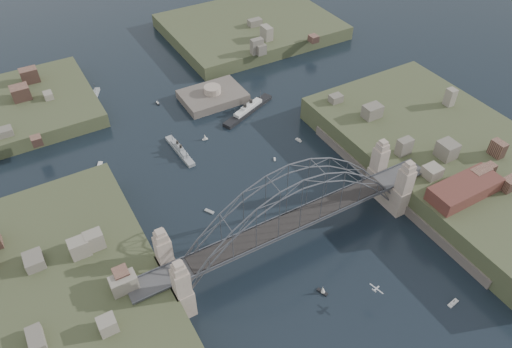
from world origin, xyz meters
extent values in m
plane|color=black|center=(0.00, 0.00, 0.00)|extent=(500.00, 500.00, 0.00)
cube|color=#464648|center=(0.00, 0.00, 8.00)|extent=(84.00, 6.00, 0.70)
cube|color=#4F525A|center=(0.00, -3.00, 8.55)|extent=(84.00, 0.25, 0.50)
cube|color=#4F525A|center=(0.00, 3.00, 8.55)|extent=(84.00, 0.25, 0.50)
cube|color=black|center=(0.00, 0.00, 8.55)|extent=(55.20, 5.20, 0.35)
cube|color=gray|center=(-31.50, -5.00, 8.85)|extent=(3.40, 3.40, 17.70)
cube|color=gray|center=(-31.50, 5.00, 8.85)|extent=(3.40, 3.40, 17.70)
cube|color=gray|center=(31.50, -5.00, 8.85)|extent=(3.40, 3.40, 17.70)
cube|color=gray|center=(31.50, 5.00, 8.85)|extent=(3.40, 3.40, 17.70)
cube|color=gray|center=(-31.50, 0.00, 4.00)|extent=(4.08, 13.80, 8.00)
cube|color=gray|center=(31.50, 0.00, 4.00)|extent=(4.08, 13.80, 8.00)
cube|color=#3B4327|center=(-58.00, 0.00, 2.00)|extent=(50.00, 90.00, 12.00)
cube|color=#534B43|center=(-35.50, 0.00, 1.00)|extent=(6.00, 70.00, 4.00)
cube|color=#3B4327|center=(58.00, 0.00, 2.00)|extent=(50.00, 90.00, 12.00)
cube|color=#534B43|center=(35.50, 0.00, 1.00)|extent=(6.00, 70.00, 4.00)
cube|color=#3B4327|center=(-55.00, 95.00, 0.50)|extent=(60.00, 45.00, 9.00)
cube|color=#3B4327|center=(50.00, 110.00, 0.75)|extent=(70.00, 55.00, 9.50)
cube|color=#534B43|center=(12.00, 70.00, -0.50)|extent=(22.00, 16.00, 7.00)
cylinder|color=gray|center=(12.00, 70.00, 4.20)|extent=(6.00, 6.00, 2.40)
cube|color=#592D26|center=(44.00, -14.00, 10.00)|extent=(20.00, 8.00, 4.00)
cube|color=#464648|center=(39.00, -28.00, 0.70)|extent=(4.00, 22.00, 1.40)
cube|color=gray|center=(-10.14, 48.35, 0.37)|extent=(3.12, 16.86, 1.49)
cube|color=gray|center=(-10.14, 48.35, 1.49)|extent=(2.16, 9.29, 1.12)
cube|color=gray|center=(-10.14, 48.35, 2.33)|extent=(1.45, 4.25, 0.74)
cylinder|color=black|center=(-10.08, 47.17, 2.98)|extent=(0.80, 0.80, 1.49)
cylinder|color=black|center=(-10.20, 49.52, 2.98)|extent=(0.80, 0.80, 1.49)
cylinder|color=#4F525A|center=(-9.88, 43.32, 2.79)|extent=(0.15, 0.15, 3.72)
cylinder|color=#4F525A|center=(-10.41, 53.37, 2.79)|extent=(0.15, 0.15, 3.72)
cube|color=gray|center=(-25.34, 91.18, 0.34)|extent=(8.00, 13.13, 1.38)
cube|color=gray|center=(-25.34, 91.18, 1.38)|extent=(4.74, 7.39, 1.03)
cube|color=gray|center=(-25.34, 91.18, 2.15)|extent=(2.51, 3.54, 0.69)
cylinder|color=black|center=(-25.78, 90.32, 2.76)|extent=(0.68, 0.68, 1.38)
cylinder|color=black|center=(-24.90, 92.04, 2.76)|extent=(0.68, 0.68, 1.38)
cylinder|color=#4F525A|center=(-27.23, 87.50, 2.59)|extent=(0.14, 0.14, 3.45)
cylinder|color=#4F525A|center=(-23.45, 94.86, 2.59)|extent=(0.14, 0.14, 3.45)
cube|color=black|center=(19.19, 56.90, 0.43)|extent=(23.04, 12.06, 1.72)
cube|color=silver|center=(19.19, 56.90, 1.72)|extent=(12.92, 7.23, 1.29)
cube|color=silver|center=(19.19, 56.90, 2.68)|extent=(6.13, 3.91, 0.86)
cylinder|color=black|center=(17.66, 56.26, 3.44)|extent=(1.16, 1.16, 1.72)
cylinder|color=black|center=(20.71, 57.54, 3.44)|extent=(1.16, 1.16, 1.72)
cylinder|color=#4F525A|center=(12.65, 54.17, 3.22)|extent=(0.17, 0.17, 4.29)
cylinder|color=#4F525A|center=(25.73, 59.63, 3.22)|extent=(0.17, 0.17, 4.29)
cube|color=silver|center=(6.89, -24.12, 5.24)|extent=(1.86, 0.73, 0.32)
cube|color=silver|center=(6.89, -24.12, 5.30)|extent=(1.11, 3.63, 0.07)
cube|color=silver|center=(6.00, -24.33, 5.41)|extent=(0.43, 1.15, 0.40)
cube|color=silver|center=(-13.36, 20.53, 0.15)|extent=(2.17, 2.80, 0.45)
cube|color=silver|center=(13.79, 30.41, 0.15)|extent=(1.20, 1.64, 0.45)
cube|color=silver|center=(-1.66, -16.19, 0.15)|extent=(1.81, 2.89, 0.45)
cylinder|color=#4F525A|center=(-1.66, -16.19, 1.20)|extent=(0.08, 0.08, 2.20)
cone|color=silver|center=(-1.66, -16.19, 1.20)|extent=(1.37, 1.51, 1.92)
cube|color=silver|center=(25.47, 34.71, 0.15)|extent=(1.29, 2.36, 0.45)
cube|color=silver|center=(25.47, 34.71, 0.55)|extent=(0.95, 1.46, 0.40)
cylinder|color=black|center=(25.47, 34.71, 1.00)|extent=(0.16, 0.16, 0.70)
cube|color=silver|center=(-34.06, 54.41, 0.15)|extent=(2.90, 3.94, 0.45)
cube|color=silver|center=(-0.54, 50.23, 0.15)|extent=(1.90, 0.91, 0.45)
cylinder|color=#4F525A|center=(-0.54, 50.23, 1.20)|extent=(0.08, 0.08, 2.20)
cone|color=silver|center=(-0.54, 50.23, 1.20)|extent=(1.40, 1.20, 1.92)
cube|color=silver|center=(22.64, -33.69, 0.15)|extent=(3.06, 1.36, 0.45)
cube|color=silver|center=(22.64, -33.69, 0.55)|extent=(1.87, 1.06, 0.40)
cylinder|color=black|center=(22.64, -33.69, 1.00)|extent=(0.16, 0.16, 0.70)
cube|color=silver|center=(-6.27, 77.50, 0.15)|extent=(0.75, 2.23, 0.45)
cube|color=silver|center=(-6.27, 77.50, 0.55)|extent=(0.63, 1.34, 0.40)
cylinder|color=black|center=(-6.27, 77.50, 1.00)|extent=(0.16, 0.16, 0.70)
camera|label=1|loc=(-47.83, -65.22, 96.67)|focal=33.89mm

